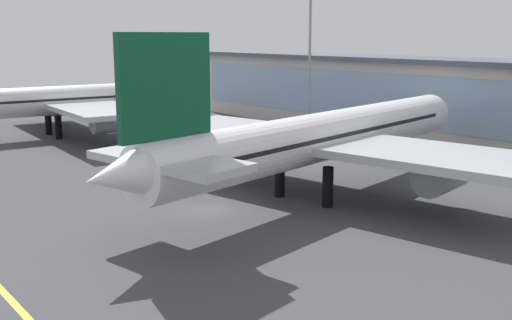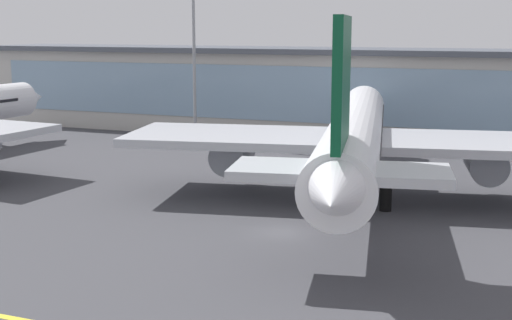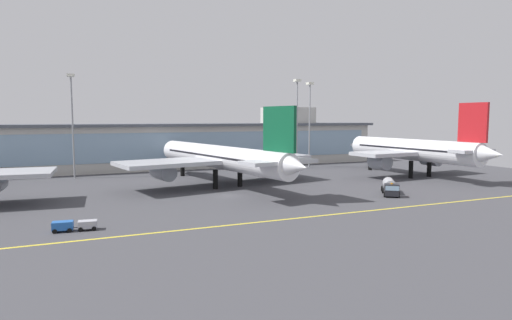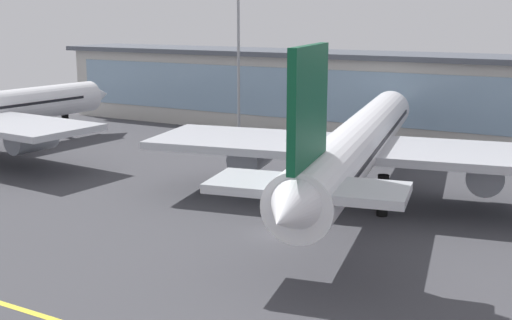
# 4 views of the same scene
# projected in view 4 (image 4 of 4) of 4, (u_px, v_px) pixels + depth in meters

# --- Properties ---
(ground_plane) EXTENTS (188.68, 188.68, 0.00)m
(ground_plane) POSITION_uv_depth(u_px,v_px,m) (277.00, 234.00, 58.55)
(ground_plane) COLOR #424247
(terminal_building) EXTENTS (137.77, 14.00, 18.59)m
(terminal_building) POSITION_uv_depth(u_px,v_px,m) (442.00, 96.00, 99.22)
(terminal_building) COLOR beige
(terminal_building) RESTS_ON ground
(airliner_near_right) EXTENTS (45.85, 58.83, 17.22)m
(airliner_near_right) POSITION_uv_depth(u_px,v_px,m) (359.00, 144.00, 66.80)
(airliner_near_right) COLOR black
(airliner_near_right) RESTS_ON ground
(apron_light_mast_west) EXTENTS (1.80, 1.80, 25.88)m
(apron_light_mast_west) POSITION_uv_depth(u_px,v_px,m) (238.00, 32.00, 100.67)
(apron_light_mast_west) COLOR gray
(apron_light_mast_west) RESTS_ON ground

